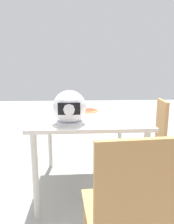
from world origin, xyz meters
TOP-DOWN VIEW (x-y plane):
  - ground_plane at (0.00, 0.00)m, footprint 14.00×14.00m
  - dining_table at (0.00, 0.00)m, footprint 1.00×1.02m
  - pizza_plate at (-0.00, -0.16)m, footprint 0.31×0.31m
  - pizza at (0.00, -0.16)m, footprint 0.26×0.26m
  - motorcycle_helmet at (0.17, 0.31)m, footprint 0.27×0.27m
  - chair_side at (-0.86, -0.00)m, footprint 0.47×0.47m
  - chair_far at (-0.13, 1.05)m, footprint 0.43×0.43m

SIDE VIEW (x-z plane):
  - ground_plane at x=0.00m, z-range 0.00..0.00m
  - chair_side at x=-0.86m, z-range 0.06..0.96m
  - chair_far at x=-0.13m, z-range 0.06..0.96m
  - dining_table at x=0.00m, z-range 0.29..1.05m
  - pizza_plate at x=0.00m, z-range 0.76..0.77m
  - pizza at x=0.00m, z-range 0.76..0.80m
  - motorcycle_helmet at x=0.17m, z-range 0.75..1.02m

